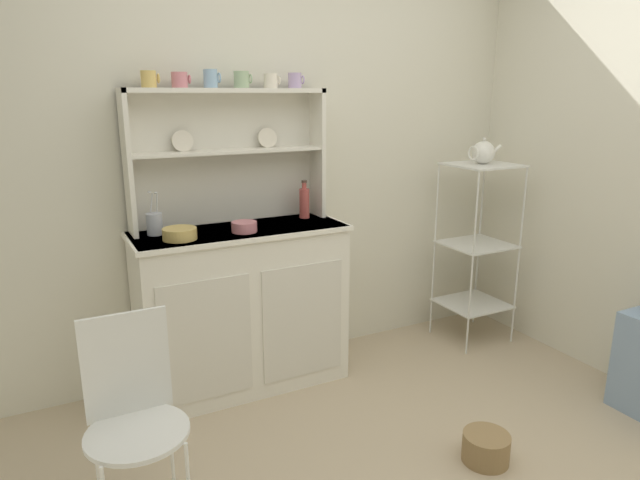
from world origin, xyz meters
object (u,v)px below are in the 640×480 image
jam_bottle (304,202)px  bowl_mixing_large (180,234)px  hutch_cabinet (243,307)px  wire_chair (133,408)px  utensil_jar (155,224)px  bakers_rack (477,237)px  floor_basket (486,448)px  hutch_shelf_unit (226,146)px  porcelain_teapot (483,152)px  cup_gold_0 (149,79)px

jam_bottle → bowl_mixing_large: bearing=-168.1°
hutch_cabinet → wire_chair: (-0.72, -0.86, 0.05)m
jam_bottle → utensil_jar: 0.84m
bakers_rack → utensil_jar: size_ratio=5.32×
floor_basket → hutch_cabinet: bearing=122.2°
hutch_shelf_unit → bowl_mixing_large: 0.57m
hutch_cabinet → jam_bottle: (0.42, 0.09, 0.53)m
floor_basket → porcelain_teapot: size_ratio=0.90×
bakers_rack → floor_basket: size_ratio=5.60×
bowl_mixing_large → porcelain_teapot: size_ratio=0.72×
cup_gold_0 → utensil_jar: (-0.04, -0.04, -0.70)m
hutch_shelf_unit → utensil_jar: bearing=-168.4°
hutch_cabinet → porcelain_teapot: size_ratio=4.91×
hutch_cabinet → bakers_rack: size_ratio=0.97×
bakers_rack → bowl_mixing_large: (-1.90, 0.04, 0.23)m
bowl_mixing_large → jam_bottle: 0.77m
wire_chair → cup_gold_0: size_ratio=9.76×
hutch_cabinet → utensil_jar: (-0.42, 0.08, 0.50)m
hutch_cabinet → porcelain_teapot: 1.75m
bakers_rack → bowl_mixing_large: bakers_rack is taller
hutch_cabinet → utensil_jar: 0.66m
hutch_cabinet → hutch_shelf_unit: 0.88m
bowl_mixing_large → porcelain_teapot: bearing=-1.1°
hutch_shelf_unit → bakers_rack: hutch_shelf_unit is taller
hutch_shelf_unit → cup_gold_0: size_ratio=12.22×
hutch_cabinet → porcelain_teapot: bearing=-4.0°
wire_chair → porcelain_teapot: size_ratio=3.66×
wire_chair → jam_bottle: bearing=33.1°
floor_basket → cup_gold_0: size_ratio=2.40×
wire_chair → cup_gold_0: 1.55m
hutch_shelf_unit → porcelain_teapot: size_ratio=4.59×
bakers_rack → jam_bottle: bearing=170.3°
jam_bottle → porcelain_teapot: bearing=-9.7°
floor_basket → jam_bottle: (-0.30, 1.23, 0.93)m
floor_basket → porcelain_teapot: (0.84, 1.04, 1.18)m
bakers_rack → jam_bottle: 1.20m
hutch_shelf_unit → porcelain_teapot: 1.59m
wire_chair → bowl_mixing_large: (0.38, 0.79, 0.42)m
wire_chair → cup_gold_0: (0.33, 0.99, 1.15)m
hutch_shelf_unit → cup_gold_0: bearing=-173.7°
porcelain_teapot → jam_bottle: bearing=170.3°
wire_chair → utensil_jar: (0.29, 0.94, 0.45)m
wire_chair → utensil_jar: 1.08m
floor_basket → jam_bottle: bearing=103.7°
hutch_shelf_unit → jam_bottle: (0.42, -0.08, -0.33)m
jam_bottle → porcelain_teapot: porcelain_teapot is taller
bakers_rack → floor_basket: 1.48m
floor_basket → utensil_jar: bearing=133.0°
utensil_jar → cup_gold_0: bearing=51.1°
hutch_cabinet → wire_chair: bearing=-129.6°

